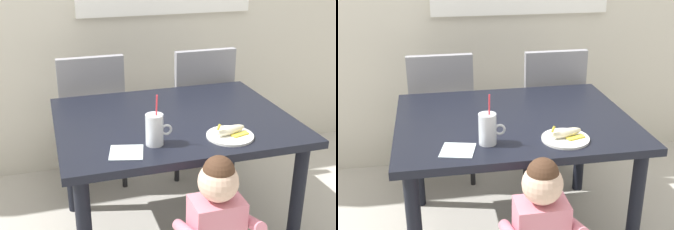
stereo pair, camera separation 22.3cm
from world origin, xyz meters
The scene contains 8 objects.
dining_table centered at (0.00, 0.00, 0.64)m, with size 1.25×0.99×0.75m.
dining_chair_left centered at (-0.36, 0.71, 0.54)m, with size 0.44×0.45×0.96m.
dining_chair_right centered at (0.40, 0.68, 0.54)m, with size 0.44×0.44×0.96m.
toddler_standing centered at (-0.01, -0.66, 0.53)m, with size 0.33×0.24×0.84m.
milk_cup centered at (-0.18, -0.29, 0.81)m, with size 0.13×0.08×0.25m.
snack_plate centered at (0.19, -0.32, 0.75)m, with size 0.23×0.23×0.01m, color white.
peeled_banana centered at (0.20, -0.31, 0.78)m, with size 0.18×0.12×0.07m.
paper_napkin centered at (-0.33, -0.34, 0.75)m, with size 0.15×0.15×0.00m, color silver.
Camera 1 is at (-0.65, -2.09, 1.64)m, focal length 46.93 mm.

